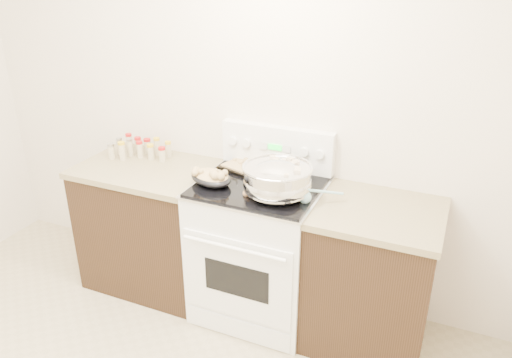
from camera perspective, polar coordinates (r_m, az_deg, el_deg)
The scene contains 10 objects.
room_shell at distance 1.91m, azimuth -27.25°, elevation 5.32°, with size 4.10×3.60×2.75m.
counter_left at distance 3.66m, azimuth -11.66°, elevation -5.16°, with size 0.93×0.67×0.92m.
counter_right at distance 3.14m, azimuth 13.00°, elevation -10.81°, with size 0.73×0.67×0.92m.
kitchen_range at distance 3.28m, azimuth 0.38°, elevation -7.76°, with size 0.78×0.73×1.22m.
mixing_bowl at distance 2.89m, azimuth 2.45°, elevation -0.17°, with size 0.52×0.52×0.24m.
roasting_pan at distance 3.05m, azimuth -5.18°, elevation 0.26°, with size 0.34×0.29×0.12m.
baking_sheet at distance 3.25m, azimuth -0.56°, elevation 1.31°, with size 0.43×0.36×0.06m.
wooden_spoon at distance 2.93m, azimuth -0.38°, elevation -1.53°, with size 0.18×0.21×0.04m.
blue_ladle at distance 2.85m, azimuth 5.87°, elevation -1.99°, with size 0.23×0.18×0.09m.
spice_jars at distance 3.62m, azimuth -13.23°, elevation 3.46°, with size 0.40×0.24×0.13m.
Camera 1 is at (1.44, -1.13, 2.24)m, focal length 35.00 mm.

